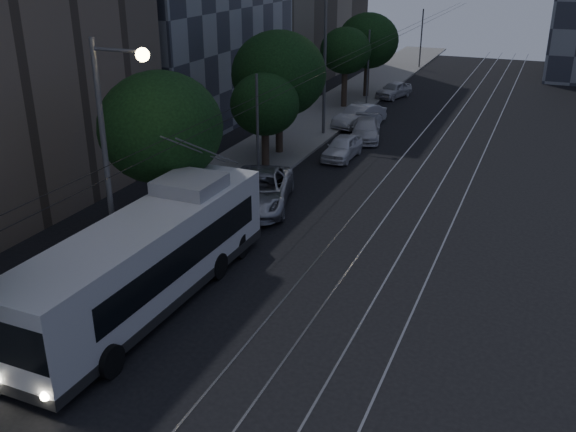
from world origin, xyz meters
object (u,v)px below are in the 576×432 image
(car_white_c, at_px, (359,116))
(car_white_a, at_px, (342,147))
(streetlamp_far, at_px, (331,42))
(trolleybus, at_px, (150,258))
(car_white_d, at_px, (394,90))
(car_white_b, at_px, (366,129))
(streetlamp_near, at_px, (113,144))
(pickup_silver, at_px, (260,190))

(car_white_c, bearing_deg, car_white_a, -62.53)
(car_white_a, relative_size, streetlamp_far, 0.39)
(trolleybus, distance_m, car_white_c, 26.33)
(car_white_a, distance_m, car_white_d, 17.89)
(car_white_a, relative_size, car_white_c, 0.86)
(trolleybus, xyz_separation_m, car_white_a, (0.87, 18.78, -1.06))
(car_white_b, height_order, car_white_c, car_white_c)
(car_white_a, distance_m, streetlamp_near, 18.94)
(car_white_c, xyz_separation_m, car_white_d, (-0.07, 10.32, -0.09))
(streetlamp_near, bearing_deg, car_white_b, 83.73)
(car_white_a, bearing_deg, car_white_c, 100.18)
(car_white_d, height_order, streetlamp_far, streetlamp_far)
(trolleybus, bearing_deg, car_white_c, 91.97)
(trolleybus, relative_size, car_white_a, 3.20)
(streetlamp_far, bearing_deg, streetlamp_near, -90.04)
(car_white_c, bearing_deg, streetlamp_far, -92.01)
(pickup_silver, relative_size, car_white_a, 1.54)
(pickup_silver, xyz_separation_m, car_white_b, (1.40, 13.53, -0.19))
(pickup_silver, distance_m, car_white_a, 9.06)
(streetlamp_near, height_order, streetlamp_far, streetlamp_far)
(trolleybus, relative_size, pickup_silver, 2.07)
(pickup_silver, bearing_deg, car_white_b, 67.97)
(car_white_a, height_order, car_white_b, car_white_a)
(trolleybus, distance_m, car_white_d, 36.65)
(streetlamp_near, relative_size, streetlamp_far, 0.88)
(pickup_silver, distance_m, car_white_c, 16.50)
(car_white_b, bearing_deg, car_white_c, 100.22)
(trolleybus, bearing_deg, car_white_b, 88.80)
(streetlamp_near, xyz_separation_m, streetlamp_far, (0.02, 22.60, 0.64))
(pickup_silver, distance_m, car_white_b, 13.60)
(trolleybus, height_order, car_white_c, trolleybus)
(trolleybus, distance_m, streetlamp_near, 4.07)
(car_white_c, relative_size, streetlamp_far, 0.45)
(pickup_silver, relative_size, car_white_c, 1.32)
(pickup_silver, bearing_deg, streetlamp_near, -112.96)
(pickup_silver, height_order, streetlamp_near, streetlamp_near)
(car_white_c, distance_m, streetlamp_far, 6.29)
(streetlamp_near, bearing_deg, car_white_d, 88.25)
(car_white_b, bearing_deg, pickup_silver, -109.73)
(trolleybus, height_order, car_white_d, trolleybus)
(streetlamp_far, bearing_deg, car_white_d, 85.38)
(car_white_a, bearing_deg, pickup_silver, -97.03)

